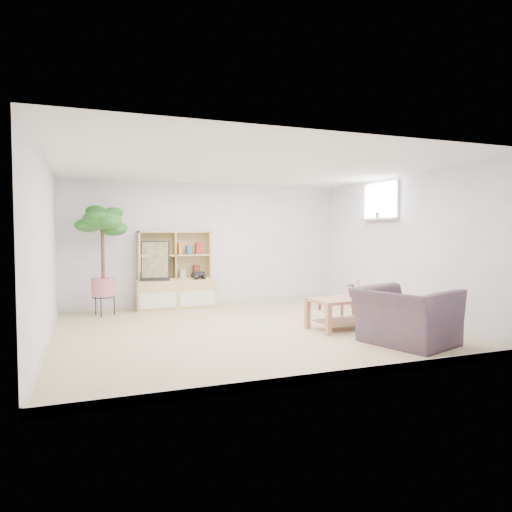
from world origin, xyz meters
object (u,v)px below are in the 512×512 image
object	(u,v)px
storage_unit	(176,270)
coffee_table	(347,313)
floor_tree	(103,261)
armchair	(406,312)

from	to	relation	value
storage_unit	coffee_table	size ratio (longest dim) A/B	1.29
coffee_table	floor_tree	xyz separation A→B (m)	(-3.39, 2.35, 0.73)
coffee_table	floor_tree	bearing A→B (deg)	139.56
floor_tree	armchair	xyz separation A→B (m)	(3.58, -3.45, -0.54)
coffee_table	armchair	world-z (taller)	armchair
floor_tree	armchair	distance (m)	5.00
coffee_table	armchair	size ratio (longest dim) A/B	1.01
storage_unit	floor_tree	bearing A→B (deg)	-165.88
storage_unit	armchair	world-z (taller)	storage_unit
storage_unit	armchair	bearing A→B (deg)	-59.05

